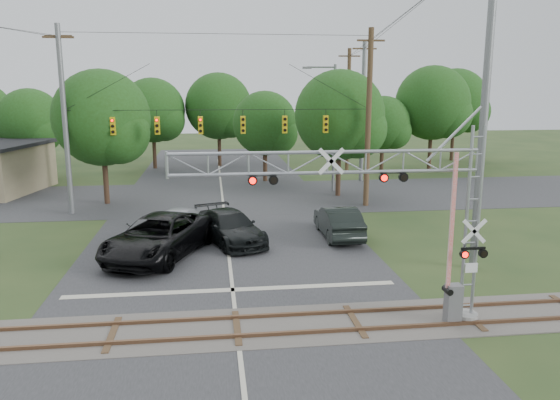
{
  "coord_description": "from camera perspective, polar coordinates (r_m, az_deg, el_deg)",
  "views": [
    {
      "loc": [
        -0.68,
        -14.79,
        7.84
      ],
      "look_at": [
        2.12,
        7.5,
        3.16
      ],
      "focal_mm": 35.0,
      "sensor_mm": 36.0,
      "label": 1
    }
  ],
  "objects": [
    {
      "name": "ground",
      "position": [
        16.75,
        -4.17,
        -16.17
      ],
      "size": [
        160.0,
        160.0,
        0.0
      ],
      "primitive_type": "plane",
      "color": "#273D1C",
      "rests_on": "ground"
    },
    {
      "name": "car_dark",
      "position": [
        27.97,
        -5.22,
        -2.85
      ],
      "size": [
        4.06,
        5.99,
        1.61
      ],
      "primitive_type": "imported",
      "rotation": [
        0.0,
        0.0,
        0.36
      ],
      "color": "black",
      "rests_on": "ground"
    },
    {
      "name": "suv_dark",
      "position": [
        29.08,
        6.12,
        -2.25
      ],
      "size": [
        1.77,
        5.04,
        1.66
      ],
      "primitive_type": "imported",
      "rotation": [
        0.0,
        0.0,
        3.14
      ],
      "color": "black",
      "rests_on": "ground"
    },
    {
      "name": "streetlight",
      "position": [
        41.26,
        5.42,
        8.16
      ],
      "size": [
        2.52,
        0.26,
        9.45
      ],
      "color": "slate",
      "rests_on": "ground"
    },
    {
      "name": "railroad_track",
      "position": [
        18.53,
        -4.52,
        -13.19
      ],
      "size": [
        90.0,
        3.2,
        0.17
      ],
      "color": "#544D49",
      "rests_on": "ground"
    },
    {
      "name": "crossing_gantry",
      "position": [
        17.71,
        10.95,
        -0.54
      ],
      "size": [
        10.29,
        0.85,
        6.64
      ],
      "color": "gray",
      "rests_on": "ground"
    },
    {
      "name": "traffic_signal_span",
      "position": [
        34.89,
        -4.6,
        8.21
      ],
      "size": [
        19.34,
        0.36,
        11.5
      ],
      "color": "slate",
      "rests_on": "ground"
    },
    {
      "name": "treeline",
      "position": [
        49.13,
        -3.26,
        9.21
      ],
      "size": [
        53.42,
        25.06,
        9.81
      ],
      "color": "#3B271A",
      "rests_on": "ground"
    },
    {
      "name": "road_cross",
      "position": [
        39.58,
        -6.04,
        0.29
      ],
      "size": [
        90.0,
        12.0,
        0.02
      ],
      "primitive_type": "cube",
      "color": "#2C2C2F",
      "rests_on": "ground"
    },
    {
      "name": "pickup_black",
      "position": [
        26.14,
        -12.6,
        -3.76
      ],
      "size": [
        5.61,
        7.69,
        1.94
      ],
      "primitive_type": "imported",
      "rotation": [
        0.0,
        0.0,
        -0.39
      ],
      "color": "black",
      "rests_on": "ground"
    },
    {
      "name": "utility_poles",
      "position": [
        36.77,
        -2.27,
        9.2
      ],
      "size": [
        25.68,
        28.21,
        14.12
      ],
      "color": "#422F1E",
      "rests_on": "ground"
    },
    {
      "name": "sedan_silver",
      "position": [
        30.67,
        -9.79,
        -1.95
      ],
      "size": [
        4.18,
        2.88,
        1.32
      ],
      "primitive_type": "imported",
      "rotation": [
        0.0,
        0.0,
        1.19
      ],
      "color": "#ABACB3",
      "rests_on": "ground"
    },
    {
      "name": "road_main",
      "position": [
        26.0,
        -5.37,
        -5.81
      ],
      "size": [
        14.0,
        90.0,
        0.02
      ],
      "primitive_type": "cube",
      "color": "#2C2C2F",
      "rests_on": "ground"
    }
  ]
}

